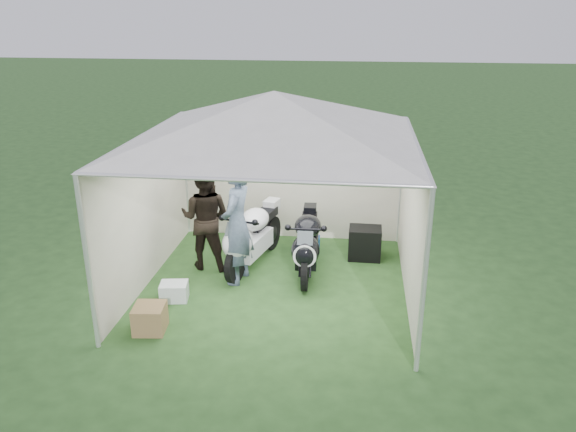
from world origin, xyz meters
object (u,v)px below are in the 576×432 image
at_px(motorcycle_white, 251,236).
at_px(paddock_stand, 310,244).
at_px(canopy_tent, 274,121).
at_px(motorcycle_black, 307,243).
at_px(equipment_box, 365,243).
at_px(crate_1, 150,318).
at_px(person_blue_jacket, 237,224).
at_px(person_dark_jacket, 206,218).
at_px(crate_0, 174,291).

xyz_separation_m(motorcycle_white, paddock_stand, (0.91, 0.77, -0.42)).
bearing_deg(canopy_tent, motorcycle_black, 43.98).
bearing_deg(equipment_box, crate_1, -136.28).
distance_m(paddock_stand, person_blue_jacket, 1.84).
bearing_deg(motorcycle_white, person_blue_jacket, -87.68).
xyz_separation_m(person_dark_jacket, person_blue_jacket, (0.62, -0.45, 0.09)).
bearing_deg(motorcycle_white, crate_0, -112.37).
bearing_deg(paddock_stand, motorcycle_black, -87.83).
distance_m(person_dark_jacket, equipment_box, 2.76).
relative_size(canopy_tent, motorcycle_white, 2.83).
relative_size(motorcycle_white, person_dark_jacket, 1.15).
bearing_deg(crate_1, paddock_stand, 56.94).
distance_m(person_dark_jacket, crate_1, 2.18).
height_order(person_dark_jacket, equipment_box, person_dark_jacket).
bearing_deg(crate_0, paddock_stand, 47.91).
xyz_separation_m(canopy_tent, motorcycle_black, (0.45, 0.43, -2.04)).
distance_m(canopy_tent, crate_1, 3.22).
height_order(motorcycle_black, crate_0, motorcycle_black).
relative_size(canopy_tent, person_blue_jacket, 2.94).
bearing_deg(crate_0, motorcycle_white, 53.75).
distance_m(motorcycle_black, person_blue_jacket, 1.20).
relative_size(canopy_tent, person_dark_jacket, 3.25).
distance_m(paddock_stand, person_dark_jacket, 1.99).
distance_m(canopy_tent, equipment_box, 2.92).
xyz_separation_m(canopy_tent, person_blue_jacket, (-0.60, 0.03, -1.61)).
bearing_deg(equipment_box, canopy_tent, -140.14).
relative_size(paddock_stand, crate_0, 0.90).
distance_m(motorcycle_black, crate_0, 2.23).
bearing_deg(crate_1, canopy_tent, 46.95).
bearing_deg(equipment_box, person_dark_jacket, -165.49).
xyz_separation_m(canopy_tent, equipment_box, (1.38, 1.15, -2.30)).
bearing_deg(paddock_stand, person_blue_jacket, -128.13).
height_order(motorcycle_black, person_dark_jacket, person_dark_jacket).
distance_m(motorcycle_black, crate_1, 2.80).
height_order(motorcycle_black, person_blue_jacket, person_blue_jacket).
relative_size(motorcycle_white, equipment_box, 3.62).
bearing_deg(motorcycle_white, crate_1, -100.77).
height_order(person_dark_jacket, person_blue_jacket, person_blue_jacket).
bearing_deg(equipment_box, person_blue_jacket, -150.44).
distance_m(motorcycle_white, paddock_stand, 1.26).
xyz_separation_m(motorcycle_black, equipment_box, (0.93, 0.72, -0.26)).
distance_m(motorcycle_white, person_blue_jacket, 0.67).
bearing_deg(person_blue_jacket, motorcycle_white, 177.52).
bearing_deg(crate_1, person_dark_jacket, 83.16).
bearing_deg(person_blue_jacket, person_dark_jacket, -116.70).
relative_size(motorcycle_white, crate_0, 5.01).
relative_size(person_dark_jacket, equipment_box, 3.15).
relative_size(person_dark_jacket, crate_1, 4.26).
xyz_separation_m(paddock_stand, equipment_box, (0.97, -0.17, 0.14)).
bearing_deg(person_dark_jacket, motorcycle_black, -176.97).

